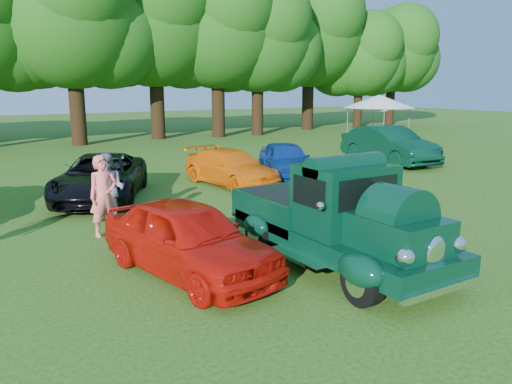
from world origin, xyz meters
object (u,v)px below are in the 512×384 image
back_car_black (101,177)px  spectator_grey (108,189)px  spectator_pink (104,196)px  back_car_orange (231,168)px  back_car_green (389,145)px  back_car_blue (286,160)px  hero_pickup (336,221)px  canopy_tent (379,102)px  red_convertible (188,238)px

back_car_black → spectator_grey: spectator_grey is taller
back_car_black → spectator_pink: size_ratio=2.62×
back_car_black → back_car_orange: bearing=25.1°
back_car_orange → back_car_green: size_ratio=0.85×
back_car_orange → spectator_grey: bearing=-157.5°
back_car_blue → spectator_grey: (-7.62, -3.03, 0.22)m
hero_pickup → back_car_orange: size_ratio=1.20×
hero_pickup → back_car_blue: 9.55m
canopy_tent → spectator_grey: bearing=-155.1°
back_car_black → back_car_green: back_car_green is taller
red_convertible → hero_pickup: bearing=-32.2°
back_car_blue → back_car_black: bearing=-157.5°
hero_pickup → back_car_orange: hero_pickup is taller
back_car_black → canopy_tent: size_ratio=1.09×
hero_pickup → back_car_green: 13.92m
back_car_black → back_car_blue: back_car_black is taller
canopy_tent → back_car_orange: bearing=-157.0°
red_convertible → back_car_orange: 8.63m
hero_pickup → back_car_green: (10.73, 8.86, -0.04)m
back_car_green → hero_pickup: bearing=-133.8°
back_car_blue → back_car_green: back_car_green is taller
red_convertible → back_car_green: (13.42, 7.84, 0.14)m
back_car_black → red_convertible: bearing=-66.0°
hero_pickup → back_car_blue: size_ratio=1.28×
red_convertible → back_car_orange: red_convertible is taller
canopy_tent → hero_pickup: bearing=-137.4°
back_car_orange → back_car_green: 8.61m
back_car_blue → canopy_tent: 11.40m
hero_pickup → canopy_tent: bearing=42.6°
spectator_grey → hero_pickup: bearing=-20.0°
red_convertible → back_car_green: 15.54m
back_car_black → spectator_grey: size_ratio=2.76×
back_car_orange → spectator_pink: spectator_pink is taller
spectator_grey → canopy_tent: canopy_tent is taller
back_car_orange → spectator_pink: bearing=-151.7°
red_convertible → spectator_pink: (-0.66, 3.30, 0.25)m
back_car_blue → spectator_pink: size_ratio=2.11×
back_car_blue → spectator_pink: bearing=-131.5°
back_car_black → back_car_orange: back_car_black is taller
spectator_pink → canopy_tent: canopy_tent is taller
red_convertible → canopy_tent: bearing=24.3°
hero_pickup → spectator_pink: bearing=127.8°
back_car_black → spectator_pink: spectator_pink is taller
back_car_black → back_car_green: size_ratio=0.98×
back_car_orange → canopy_tent: canopy_tent is taller
red_convertible → back_car_black: red_convertible is taller
hero_pickup → canopy_tent: size_ratio=1.13×
hero_pickup → back_car_orange: bearing=75.2°
back_car_green → canopy_tent: (3.92, 4.61, 1.75)m
hero_pickup → back_car_blue: bearing=60.9°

